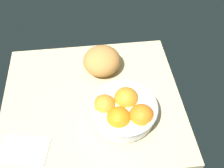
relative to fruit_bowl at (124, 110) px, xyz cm
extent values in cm
cube|color=#CCBA8A|center=(10.37, -10.20, -7.64)|extent=(66.50, 58.86, 3.00)
cylinder|color=white|center=(-0.09, -0.27, -4.97)|extent=(8.17, 8.17, 2.34)
cylinder|color=white|center=(-0.09, -0.27, -0.99)|extent=(20.82, 20.82, 5.61)
torus|color=white|center=(-0.09, -0.27, 1.82)|extent=(22.42, 22.42, 1.60)
sphere|color=orange|center=(2.31, 3.65, 0.73)|extent=(8.21, 8.21, 8.21)
sphere|color=orange|center=(-1.25, -3.67, 0.81)|extent=(8.65, 8.65, 8.65)
sphere|color=orange|center=(-5.15, 3.66, 0.78)|extent=(8.50, 8.50, 8.50)
sphere|color=orange|center=(6.28, -2.04, 0.66)|extent=(7.82, 7.82, 7.82)
ellipsoid|color=#C0813E|center=(5.19, -24.67, -1.02)|extent=(21.01, 20.97, 10.24)
cube|color=silver|center=(33.49, 7.56, -5.73)|extent=(17.31, 12.48, 0.82)
camera|label=1|loc=(9.15, 44.60, 69.77)|focal=39.83mm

